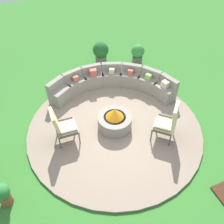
{
  "coord_description": "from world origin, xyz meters",
  "views": [
    {
      "loc": [
        -1.79,
        -4.16,
        5.01
      ],
      "look_at": [
        0.0,
        0.2,
        0.45
      ],
      "focal_mm": 37.24,
      "sensor_mm": 36.0,
      "label": 1
    }
  ],
  "objects": [
    {
      "name": "potted_plant_1",
      "position": [
        0.86,
        3.44,
        0.47
      ],
      "size": [
        0.61,
        0.61,
        0.85
      ],
      "color": "#605B56",
      "rests_on": "ground_plane"
    },
    {
      "name": "patio_circle",
      "position": [
        0.0,
        0.0,
        0.03
      ],
      "size": [
        4.95,
        4.95,
        0.06
      ],
      "primitive_type": "cylinder",
      "color": "gray",
      "rests_on": "ground_plane"
    },
    {
      "name": "lounge_chair_front_right",
      "position": [
        1.14,
        -0.88,
        0.64
      ],
      "size": [
        0.78,
        0.8,
        1.16
      ],
      "rotation": [
        0.0,
        0.0,
        7.1
      ],
      "color": "brown",
      "rests_on": "patio_circle"
    },
    {
      "name": "fire_pit",
      "position": [
        0.0,
        0.0,
        0.31
      ],
      "size": [
        0.96,
        0.96,
        0.67
      ],
      "color": "gray",
      "rests_on": "patio_circle"
    },
    {
      "name": "potted_plant_3",
      "position": [
        2.18,
        2.89,
        0.42
      ],
      "size": [
        0.51,
        0.51,
        0.76
      ],
      "color": "#605B56",
      "rests_on": "ground_plane"
    },
    {
      "name": "curved_stone_bench",
      "position": [
        0.57,
        1.56,
        0.37
      ],
      "size": [
        3.82,
        2.1,
        0.74
      ],
      "color": "gray",
      "rests_on": "patio_circle"
    },
    {
      "name": "ground_plane",
      "position": [
        0.0,
        0.0,
        0.0
      ],
      "size": [
        24.0,
        24.0,
        0.0
      ],
      "primitive_type": "plane",
      "color": "#387A2D"
    },
    {
      "name": "potted_plant_2",
      "position": [
        -3.05,
        -1.15,
        0.37
      ],
      "size": [
        0.36,
        0.36,
        0.64
      ],
      "color": "brown",
      "rests_on": "ground_plane"
    },
    {
      "name": "lounge_chair_front_left",
      "position": [
        -1.44,
        0.06,
        0.62
      ],
      "size": [
        0.61,
        0.56,
        1.08
      ],
      "rotation": [
        0.0,
        0.0,
        4.69
      ],
      "color": "brown",
      "rests_on": "patio_circle"
    }
  ]
}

